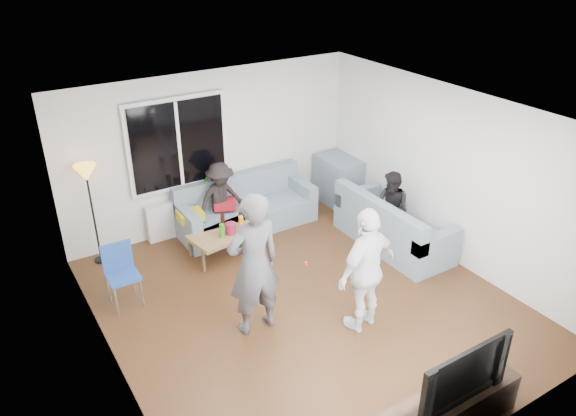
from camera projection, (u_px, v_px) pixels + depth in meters
floor at (305, 304)px, 7.50m from camera, size 5.00×5.50×0.04m
ceiling at (308, 116)px, 6.30m from camera, size 5.00×5.50×0.04m
wall_back at (212, 150)px, 8.99m from camera, size 5.00×0.04×2.60m
wall_front at (484, 345)px, 4.81m from camera, size 5.00×0.04×2.60m
wall_left at (104, 279)px, 5.71m from camera, size 0.04×5.50×2.60m
wall_right at (450, 175)px, 8.09m from camera, size 0.04×5.50×2.60m
window_frame at (178, 144)px, 8.53m from camera, size 1.62×0.06×1.47m
window_glass at (179, 144)px, 8.50m from camera, size 1.50×0.02×1.35m
window_mullion at (179, 145)px, 8.49m from camera, size 0.05×0.03×1.35m
radiator at (186, 216)px, 9.07m from camera, size 1.30×0.12×0.62m
potted_plant at (206, 183)px, 9.00m from camera, size 0.23×0.19×0.40m
vase at (180, 195)px, 8.83m from camera, size 0.19×0.19×0.17m
sofa_back_section at (247, 205)px, 9.17m from camera, size 2.30×0.85×0.85m
sofa_right_section at (394, 221)px, 8.66m from camera, size 2.00×0.85×0.85m
sofa_corner at (344, 178)px, 10.13m from camera, size 0.85×0.85×0.85m
cushion_yellow at (190, 216)px, 8.64m from camera, size 0.40×0.35×0.14m
cushion_red at (225, 204)px, 9.00m from camera, size 0.45×0.42×0.13m
coffee_table at (227, 243)px, 8.50m from camera, size 1.18×0.77×0.40m
pitcher at (231, 228)px, 8.32m from camera, size 0.17×0.17×0.17m
side_chair at (123, 277)px, 7.27m from camera, size 0.41×0.41×0.86m
floor_lamp at (93, 215)px, 8.07m from camera, size 0.32×0.32×1.56m
player_left at (254, 265)px, 6.60m from camera, size 0.69×0.45×1.88m
player_right at (367, 270)px, 6.71m from camera, size 1.03×0.59×1.66m
spectator_right at (392, 209)px, 8.64m from camera, size 0.53×0.64×1.21m
spectator_back at (221, 199)px, 8.89m from camera, size 0.84×0.52×1.25m
tv_console at (449, 411)px, 5.53m from camera, size 1.60×0.40×0.44m
television at (457, 370)px, 5.29m from camera, size 1.13×0.15×0.65m
bottle_c at (223, 220)px, 8.54m from camera, size 0.07×0.07×0.20m
bottle_e at (241, 217)px, 8.62m from camera, size 0.07×0.07×0.20m
bottle_d at (241, 223)px, 8.41m from camera, size 0.07×0.07×0.23m
bottle_b at (222, 231)px, 8.21m from camera, size 0.08×0.08×0.22m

